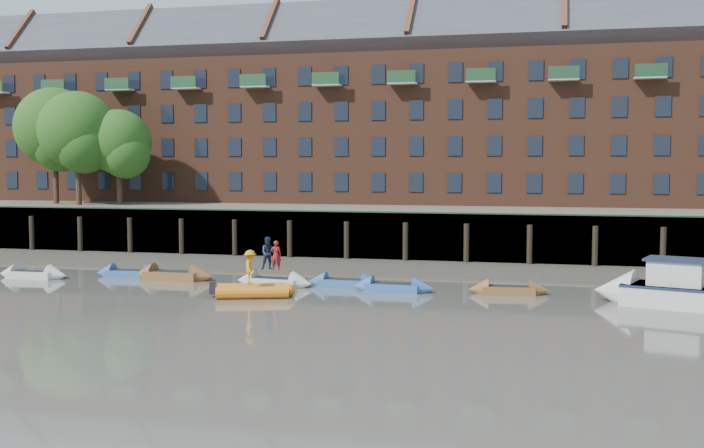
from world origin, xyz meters
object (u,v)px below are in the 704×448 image
(rowboat_3, at_px, (274,282))
(rowboat_4, at_px, (344,283))
(person_rower_a, at_px, (276,255))
(rowboat_0, at_px, (33,274))
(person_rib_crew, at_px, (250,267))
(motor_launch, at_px, (660,290))
(rowboat_6, at_px, (508,290))
(person_rower_b, at_px, (269,253))
(rib_tender, at_px, (256,291))
(rowboat_2, at_px, (173,275))
(rowboat_1, at_px, (130,273))
(rowboat_5, at_px, (393,287))

(rowboat_3, height_order, rowboat_4, rowboat_3)
(rowboat_3, bearing_deg, person_rower_a, 3.58)
(rowboat_0, distance_m, person_rib_crew, 14.69)
(motor_launch, relative_size, person_rower_a, 4.57)
(rowboat_3, height_order, person_rower_a, person_rower_a)
(rowboat_6, xyz_separation_m, person_rib_crew, (-12.22, -3.81, 1.25))
(person_rower_b, xyz_separation_m, person_rib_crew, (0.37, -3.71, -0.27))
(rib_tender, bearing_deg, rowboat_3, 75.99)
(rowboat_2, xyz_separation_m, rib_tender, (6.53, -4.36, 0.04))
(rowboat_1, xyz_separation_m, rowboat_3, (9.14, -1.29, 0.01))
(rowboat_4, bearing_deg, rowboat_0, -175.37)
(rowboat_3, distance_m, motor_launch, 19.22)
(person_rib_crew, bearing_deg, rowboat_3, -18.38)
(rowboat_6, relative_size, person_rib_crew, 2.44)
(person_rower_a, height_order, person_rib_crew, person_rower_a)
(rowboat_0, xyz_separation_m, person_rower_a, (14.39, 0.45, 1.42))
(person_rower_b, bearing_deg, rowboat_4, -15.15)
(rowboat_2, relative_size, person_rower_a, 3.05)
(rowboat_3, bearing_deg, person_rower_b, 164.41)
(rowboat_3, height_order, rowboat_6, rowboat_3)
(rowboat_1, bearing_deg, rowboat_6, -6.69)
(rowboat_3, height_order, rib_tender, rowboat_3)
(person_rib_crew, bearing_deg, rowboat_1, 43.15)
(person_rower_a, relative_size, person_rib_crew, 0.94)
(rowboat_6, height_order, person_rower_a, person_rower_a)
(motor_launch, height_order, person_rower_a, person_rower_a)
(rowboat_0, distance_m, rowboat_3, 14.27)
(person_rower_b, distance_m, person_rib_crew, 3.74)
(rowboat_6, bearing_deg, person_rower_a, 175.22)
(rowboat_3, distance_m, rowboat_4, 3.76)
(rowboat_4, bearing_deg, rowboat_1, 178.28)
(rowboat_0, relative_size, rowboat_4, 1.04)
(rowboat_2, bearing_deg, rowboat_1, 172.98)
(rowboat_2, xyz_separation_m, rowboat_6, (18.50, -0.66, -0.04))
(motor_launch, xyz_separation_m, person_rib_crew, (-19.13, -2.11, 0.74))
(rowboat_4, bearing_deg, person_rower_b, -171.57)
(rowboat_2, distance_m, motor_launch, 25.52)
(rowboat_2, bearing_deg, rowboat_3, -7.44)
(rowboat_4, bearing_deg, person_rib_crew, -129.79)
(rib_tender, bearing_deg, rowboat_5, 7.90)
(rowboat_2, height_order, rib_tender, rowboat_2)
(rowboat_1, bearing_deg, rowboat_4, -6.68)
(rowboat_1, relative_size, person_rower_a, 2.63)
(rib_tender, height_order, person_rower_b, person_rower_b)
(rowboat_3, height_order, person_rower_b, person_rower_b)
(rowboat_1, xyz_separation_m, person_rower_a, (9.26, -1.29, 1.43))
(rowboat_5, xyz_separation_m, rowboat_6, (5.75, 0.59, -0.01))
(person_rower_b, bearing_deg, motor_launch, -27.21)
(rowboat_4, height_order, person_rower_b, person_rower_b)
(rowboat_1, bearing_deg, rowboat_2, -11.60)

